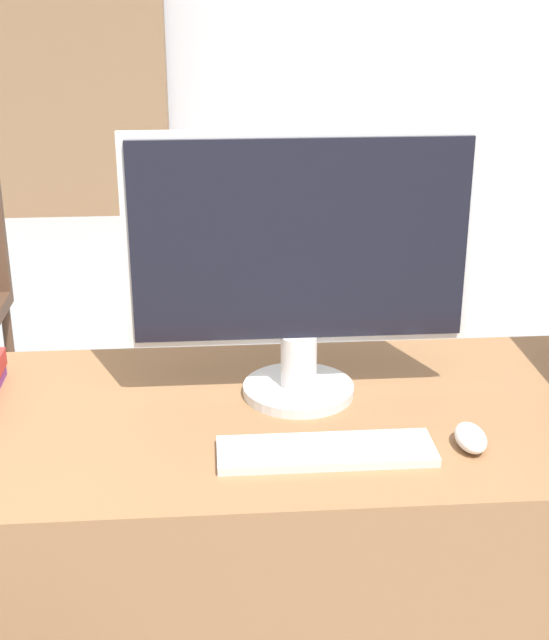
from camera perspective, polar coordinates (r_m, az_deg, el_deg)
desk at (r=1.90m, az=-1.84°, el=-15.98°), size 1.48×0.67×0.74m
monitor at (r=1.67m, az=1.62°, el=3.86°), size 0.66×0.22×0.52m
keyboard at (r=1.56m, az=3.32°, el=-8.39°), size 0.38×0.11×0.02m
mouse at (r=1.62m, az=12.44°, el=-7.37°), size 0.05×0.09×0.04m
bookshelf_far at (r=6.10m, az=-13.49°, el=14.18°), size 1.36×0.32×1.62m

